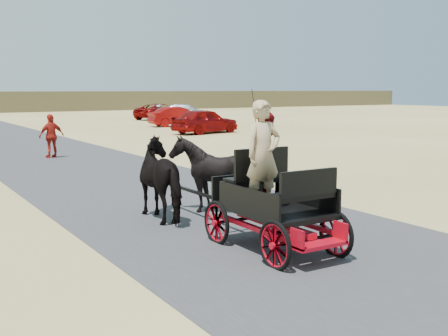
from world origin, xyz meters
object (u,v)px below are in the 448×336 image
car_b (179,117)px  car_d (161,112)px  pedestrian (52,136)px  car_a (205,121)px  horse_right (212,174)px  car_c (186,113)px  horse_left (166,179)px  carriage (274,228)px

car_b → car_d: 9.41m
pedestrian → car_a: pedestrian is taller
horse_right → car_b: 28.91m
horse_right → pedestrian: bearing=-88.4°
pedestrian → car_d: (15.71, 23.17, -0.16)m
pedestrian → car_c: (16.46, 19.75, -0.15)m
horse_left → car_c: size_ratio=0.41×
car_d → car_a: bearing=142.5°
horse_left → horse_right: bearing=-180.0°
car_c → carriage: bearing=-175.2°
horse_left → car_a: horse_left is taller
horse_right → car_a: horse_right is taller
car_c → horse_left: bearing=-178.1°
car_b → carriage: bearing=160.5°
car_a → car_b: 6.90m
carriage → horse_left: size_ratio=1.20×
pedestrian → car_c: pedestrian is taller
horse_right → car_d: 38.25m
horse_right → car_b: bearing=-115.7°
pedestrian → car_d: bearing=-134.3°
car_b → car_d: size_ratio=0.85×
horse_left → horse_right: horse_right is taller
car_a → car_b: car_a is taller
carriage → car_a: (11.48, 22.34, 0.39)m
carriage → car_d: bearing=67.3°
horse_right → car_d: (15.38, 35.02, -0.15)m
carriage → pedestrian: pedestrian is taller
carriage → horse_right: horse_right is taller
car_a → car_b: (1.62, 6.71, -0.05)m
horse_left → car_d: horse_left is taller
pedestrian → carriage: bearing=79.0°
carriage → car_a: 25.12m
horse_right → car_d: horse_right is taller
pedestrian → car_b: 19.17m
horse_left → horse_right: (1.10, 0.00, 0.00)m
car_b → car_c: (3.58, 5.55, 0.01)m
pedestrian → car_a: size_ratio=0.39×
car_d → car_b: bearing=140.9°
car_a → car_c: 13.32m
car_d → horse_left: bearing=133.1°
horse_right → pedestrian: size_ratio=0.98×
car_b → car_d: car_b is taller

